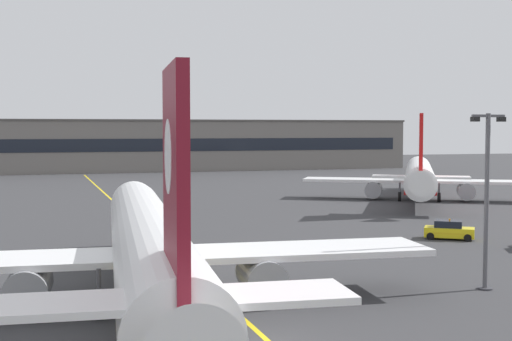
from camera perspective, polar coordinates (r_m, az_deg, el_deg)
taxiway_centreline at (r=60.57m, az=-8.01°, el=-5.76°), size 3.13×179.98×0.01m
airliner_foreground at (r=38.27m, az=-8.79°, el=-6.05°), size 32.29×41.53×11.65m
airliner_background at (r=96.11m, az=13.18°, el=-0.45°), size 29.40×36.61×11.34m
apron_lamp_post at (r=43.89m, az=18.31°, el=-2.08°), size 2.24×0.90×10.56m
service_car_third at (r=63.42m, az=15.48°, el=-4.73°), size 4.48×3.87×1.79m
safety_cone_by_nose_gear at (r=53.77m, az=-9.54°, el=-6.67°), size 0.44×0.44×0.55m
terminal_building at (r=159.14m, az=-11.95°, el=2.00°), size 140.53×12.40×11.65m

